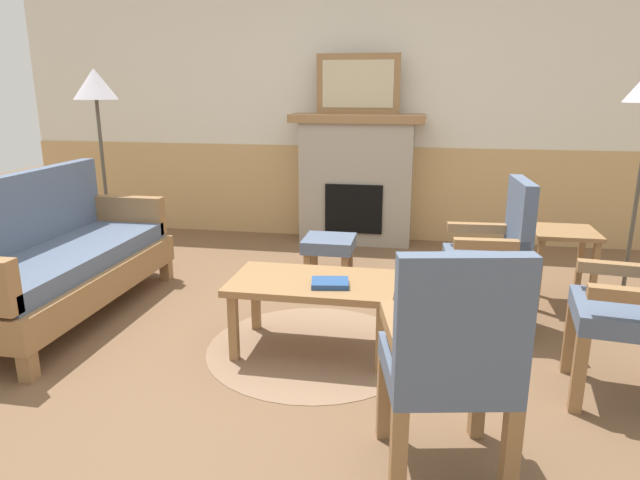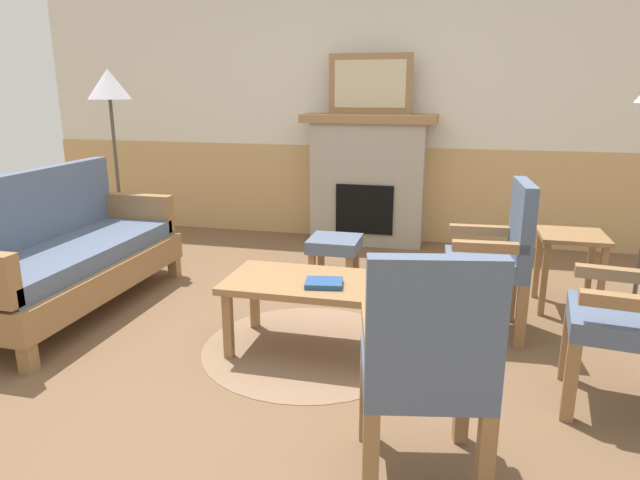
{
  "view_description": "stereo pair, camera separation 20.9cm",
  "coord_description": "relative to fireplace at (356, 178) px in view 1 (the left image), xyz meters",
  "views": [
    {
      "loc": [
        0.65,
        -3.18,
        1.53
      ],
      "look_at": [
        0.0,
        0.35,
        0.55
      ],
      "focal_mm": 31.5,
      "sensor_mm": 36.0,
      "label": 1
    },
    {
      "loc": [
        0.85,
        -3.13,
        1.53
      ],
      "look_at": [
        0.0,
        0.35,
        0.55
      ],
      "focal_mm": 31.5,
      "sensor_mm": 36.0,
      "label": 2
    }
  ],
  "objects": [
    {
      "name": "framed_picture",
      "position": [
        0.0,
        0.0,
        0.91
      ],
      "size": [
        0.8,
        0.04,
        0.56
      ],
      "color": "olive",
      "rests_on": "fireplace"
    },
    {
      "name": "floor_lamp_by_couch",
      "position": [
        -2.06,
        -1.12,
        0.8
      ],
      "size": [
        0.36,
        0.36,
        1.68
      ],
      "color": "#332D28",
      "rests_on": "ground_plane"
    },
    {
      "name": "footstool",
      "position": [
        -0.07,
        -1.22,
        -0.37
      ],
      "size": [
        0.4,
        0.4,
        0.36
      ],
      "color": "olive",
      "rests_on": "ground_plane"
    },
    {
      "name": "round_rug",
      "position": [
        0.05,
        -2.48,
        -0.65
      ],
      "size": [
        1.28,
        1.28,
        0.01
      ],
      "primitive_type": "cylinder",
      "color": "#896B51",
      "rests_on": "ground_plane"
    },
    {
      "name": "fireplace",
      "position": [
        0.0,
        0.0,
        0.0
      ],
      "size": [
        1.3,
        0.44,
        1.28
      ],
      "color": "#A39989",
      "rests_on": "ground_plane"
    },
    {
      "name": "ground_plane",
      "position": [
        0.0,
        -2.35,
        -0.65
      ],
      "size": [
        14.0,
        14.0,
        0.0
      ],
      "primitive_type": "plane",
      "color": "brown"
    },
    {
      "name": "armchair_front_left",
      "position": [
        0.79,
        -3.52,
        -0.11
      ],
      "size": [
        0.56,
        0.56,
        0.98
      ],
      "color": "olive",
      "rests_on": "ground_plane"
    },
    {
      "name": "coffee_table",
      "position": [
        0.05,
        -2.48,
        -0.27
      ],
      "size": [
        0.96,
        0.56,
        0.44
      ],
      "color": "olive",
      "rests_on": "ground_plane"
    },
    {
      "name": "side_table",
      "position": [
        1.66,
        -1.42,
        -0.22
      ],
      "size": [
        0.44,
        0.44,
        0.55
      ],
      "color": "olive",
      "rests_on": "ground_plane"
    },
    {
      "name": "couch",
      "position": [
        -1.74,
        -2.29,
        -0.26
      ],
      "size": [
        0.7,
        1.8,
        0.98
      ],
      "color": "olive",
      "rests_on": "ground_plane"
    },
    {
      "name": "wall_back",
      "position": [
        0.0,
        0.25,
        0.66
      ],
      "size": [
        7.2,
        0.14,
        2.7
      ],
      "color": "silver",
      "rests_on": "ground_plane"
    },
    {
      "name": "armchair_near_fireplace",
      "position": [
        1.13,
        -1.95,
        -0.11
      ],
      "size": [
        0.51,
        0.51,
        0.98
      ],
      "color": "olive",
      "rests_on": "ground_plane"
    },
    {
      "name": "book_on_table",
      "position": [
        0.16,
        -2.56,
        -0.2
      ],
      "size": [
        0.23,
        0.2,
        0.03
      ],
      "primitive_type": "cube",
      "rotation": [
        0.0,
        0.0,
        0.16
      ],
      "color": "navy",
      "rests_on": "coffee_table"
    }
  ]
}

